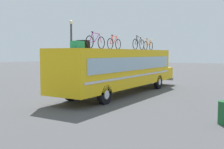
{
  "coord_description": "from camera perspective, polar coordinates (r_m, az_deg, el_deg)",
  "views": [
    {
      "loc": [
        -15.38,
        -8.75,
        2.65
      ],
      "look_at": [
        -0.94,
        0.0,
        1.34
      ],
      "focal_mm": 44.08,
      "sensor_mm": 36.0,
      "label": 1
    }
  ],
  "objects": [
    {
      "name": "luggage_bag_1",
      "position": [
        13.65,
        -7.19,
        6.16
      ],
      "size": [
        0.61,
        0.43,
        0.37
      ],
      "primitive_type": "cube",
      "color": "#1E7F66",
      "rests_on": "bus"
    },
    {
      "name": "rooftop_bicycle_3",
      "position": [
        19.22,
        5.54,
        6.33
      ],
      "size": [
        1.8,
        0.44,
        0.98
      ],
      "color": "black",
      "rests_on": "bus"
    },
    {
      "name": "bus",
      "position": [
        17.96,
        1.99,
        1.31
      ],
      "size": [
        12.9,
        2.58,
        2.88
      ],
      "color": "yellow",
      "rests_on": "ground"
    },
    {
      "name": "rooftop_bicycle_4",
      "position": [
        21.6,
        7.55,
        6.02
      ],
      "size": [
        1.72,
        0.44,
        0.9
      ],
      "color": "black",
      "rests_on": "bus"
    },
    {
      "name": "rooftop_bicycle_2",
      "position": [
        17.17,
        0.46,
        6.47
      ],
      "size": [
        1.64,
        0.44,
        0.9
      ],
      "color": "black",
      "rests_on": "bus"
    },
    {
      "name": "street_lamp",
      "position": [
        20.26,
        -8.43,
        5.08
      ],
      "size": [
        0.29,
        0.29,
        5.02
      ],
      "color": "#38383D",
      "rests_on": "ground"
    },
    {
      "name": "luggage_bag_2",
      "position": [
        14.48,
        -5.96,
        6.22
      ],
      "size": [
        0.55,
        0.47,
        0.44
      ],
      "primitive_type": "cube",
      "color": "black",
      "rests_on": "bus"
    },
    {
      "name": "rooftop_bicycle_1",
      "position": [
        14.75,
        -3.43,
        6.81
      ],
      "size": [
        1.78,
        0.44,
        0.9
      ],
      "color": "black",
      "rests_on": "bus"
    },
    {
      "name": "ground_plane",
      "position": [
        17.89,
        1.56,
        -4.07
      ],
      "size": [
        120.0,
        120.0,
        0.0
      ],
      "primitive_type": "plane",
      "color": "#4C4C4F"
    }
  ]
}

